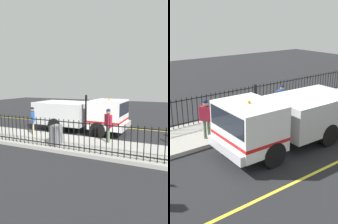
{
  "view_description": "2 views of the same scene",
  "coord_description": "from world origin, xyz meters",
  "views": [
    {
      "loc": [
        12.01,
        6.18,
        3.18
      ],
      "look_at": [
        1.08,
        1.3,
        1.48
      ],
      "focal_mm": 32.41,
      "sensor_mm": 36.0,
      "label": 1
    },
    {
      "loc": [
        -7.71,
        8.22,
        5.19
      ],
      "look_at": [
        1.07,
        1.59,
        1.37
      ],
      "focal_mm": 45.09,
      "sensor_mm": 36.0,
      "label": 2
    }
  ],
  "objects": [
    {
      "name": "ground_plane",
      "position": [
        0.0,
        0.0,
        0.0
      ],
      "size": [
        49.45,
        49.45,
        0.0
      ],
      "primitive_type": "plane",
      "color": "#232326",
      "rests_on": "ground"
    },
    {
      "name": "sidewalk_slab",
      "position": [
        3.05,
        0.0,
        0.09
      ],
      "size": [
        2.67,
        22.48,
        0.17
      ],
      "primitive_type": "cube",
      "color": "#A3A099",
      "rests_on": "ground"
    },
    {
      "name": "lane_marking",
      "position": [
        -2.2,
        0.0,
        0.0
      ],
      "size": [
        0.12,
        20.23,
        0.01
      ],
      "primitive_type": "cube",
      "color": "yellow",
      "rests_on": "ground"
    },
    {
      "name": "work_truck",
      "position": [
        0.07,
        0.87,
        1.26
      ],
      "size": [
        2.53,
        6.24,
        2.5
      ],
      "rotation": [
        0.0,
        0.0,
        -0.02
      ],
      "color": "white",
      "rests_on": "ground"
    },
    {
      "name": "worker_standing",
      "position": [
        2.27,
        3.18,
        1.24
      ],
      "size": [
        0.52,
        0.49,
        1.74
      ],
      "rotation": [
        0.0,
        0.0,
        -2.43
      ],
      "color": "maroon",
      "rests_on": "sidewalk_slab"
    },
    {
      "name": "pedestrian_distant",
      "position": [
        2.56,
        -1.35,
        1.18
      ],
      "size": [
        0.49,
        0.46,
        1.65
      ],
      "rotation": [
        0.0,
        0.0,
        3.85
      ],
      "color": "#264C99",
      "rests_on": "sidewalk_slab"
    },
    {
      "name": "iron_fence",
      "position": [
        4.15,
        0.0,
        0.88
      ],
      "size": [
        0.04,
        19.14,
        1.4
      ],
      "color": "black",
      "rests_on": "sidewalk_slab"
    },
    {
      "name": "utility_cabinet",
      "position": [
        3.69,
        0.94,
        0.66
      ],
      "size": [
        0.64,
        0.39,
        0.97
      ],
      "primitive_type": "cube",
      "color": "slate",
      "rests_on": "sidewalk_slab"
    },
    {
      "name": "traffic_cone",
      "position": [
        -1.74,
        -1.15,
        0.33
      ],
      "size": [
        0.46,
        0.46,
        0.66
      ],
      "primitive_type": "cone",
      "color": "orange",
      "rests_on": "ground"
    }
  ]
}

